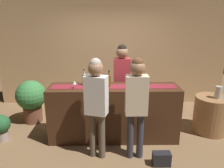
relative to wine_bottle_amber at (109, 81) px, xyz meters
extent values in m
plane|color=brown|center=(0.09, 0.00, -1.15)|extent=(10.00, 10.00, 0.00)
cube|color=tan|center=(0.09, 1.90, 0.30)|extent=(6.00, 0.12, 2.90)
cube|color=#3D2314|center=(0.09, 0.00, -0.63)|extent=(2.39, 0.60, 1.03)
cube|color=maroon|center=(0.09, 0.00, -0.11)|extent=(2.27, 0.28, 0.01)
cylinder|color=brown|center=(0.00, 0.00, -0.01)|extent=(0.07, 0.07, 0.21)
cylinder|color=brown|center=(0.00, 0.00, 0.13)|extent=(0.03, 0.03, 0.08)
cylinder|color=black|center=(0.00, 0.00, 0.18)|extent=(0.03, 0.03, 0.02)
cylinder|color=#194723|center=(-0.23, 0.08, -0.01)|extent=(0.07, 0.07, 0.21)
cylinder|color=#194723|center=(-0.23, 0.08, 0.13)|extent=(0.03, 0.03, 0.08)
cylinder|color=black|center=(-0.23, 0.08, 0.18)|extent=(0.03, 0.03, 0.02)
cylinder|color=#B2C6C1|center=(-0.45, 0.09, -0.01)|extent=(0.07, 0.07, 0.21)
cylinder|color=#B2C6C1|center=(-0.45, 0.09, 0.13)|extent=(0.03, 0.03, 0.08)
cylinder|color=black|center=(-0.45, 0.09, 0.18)|extent=(0.03, 0.03, 0.02)
cylinder|color=silver|center=(0.41, -0.09, -0.11)|extent=(0.06, 0.06, 0.00)
cylinder|color=silver|center=(0.41, -0.09, -0.07)|extent=(0.01, 0.01, 0.08)
cone|color=silver|center=(0.41, -0.09, 0.00)|extent=(0.07, 0.07, 0.06)
cylinder|color=silver|center=(-0.61, -0.10, -0.11)|extent=(0.06, 0.06, 0.00)
cylinder|color=silver|center=(-0.61, -0.10, -0.07)|extent=(0.01, 0.01, 0.08)
cone|color=silver|center=(-0.61, -0.10, 0.00)|extent=(0.07, 0.07, 0.06)
cylinder|color=#26262B|center=(0.35, 0.58, -0.74)|extent=(0.11, 0.11, 0.81)
cylinder|color=#26262B|center=(0.19, 0.58, -0.74)|extent=(0.11, 0.11, 0.81)
cube|color=#B7333D|center=(0.27, 0.58, -0.02)|extent=(0.34, 0.20, 0.64)
sphere|color=#9E7051|center=(0.27, 0.58, 0.43)|extent=(0.24, 0.24, 0.24)
sphere|color=black|center=(0.27, 0.58, 0.49)|extent=(0.19, 0.19, 0.19)
cylinder|color=#33333D|center=(0.34, -0.63, -0.76)|extent=(0.11, 0.11, 0.78)
cylinder|color=#33333D|center=(0.50, -0.63, -0.76)|extent=(0.11, 0.11, 0.78)
cube|color=beige|center=(0.42, -0.63, -0.05)|extent=(0.34, 0.20, 0.62)
sphere|color=#9E7051|center=(0.42, -0.63, 0.37)|extent=(0.23, 0.23, 0.23)
sphere|color=brown|center=(0.42, -0.63, 0.44)|extent=(0.18, 0.18, 0.18)
cylinder|color=brown|center=(-0.27, -0.58, -0.76)|extent=(0.11, 0.11, 0.78)
cylinder|color=brown|center=(-0.12, -0.63, -0.76)|extent=(0.11, 0.11, 0.78)
cube|color=white|center=(-0.20, -0.61, -0.06)|extent=(0.38, 0.29, 0.61)
sphere|color=#9E7051|center=(-0.20, -0.61, 0.36)|extent=(0.23, 0.23, 0.23)
sphere|color=#AD9E8E|center=(-0.20, -0.61, 0.43)|extent=(0.18, 0.18, 0.18)
cylinder|color=#996B42|center=(2.06, 0.21, -0.78)|extent=(0.68, 0.68, 0.74)
cylinder|color=#B7B2A8|center=(2.11, 0.15, -0.29)|extent=(0.13, 0.13, 0.24)
cylinder|color=brown|center=(-1.71, 0.71, -0.97)|extent=(0.40, 0.40, 0.35)
sphere|color=#387A3D|center=(-1.71, 0.71, -0.52)|extent=(0.65, 0.65, 0.65)
cylinder|color=#9E9389|center=(-2.03, -0.08, -1.05)|extent=(0.21, 0.21, 0.19)
sphere|color=#23562D|center=(-2.03, -0.08, -0.81)|extent=(0.35, 0.35, 0.35)
cube|color=black|center=(0.82, -0.85, -1.04)|extent=(0.28, 0.14, 0.22)
camera|label=1|loc=(0.00, -3.68, 1.04)|focal=34.02mm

